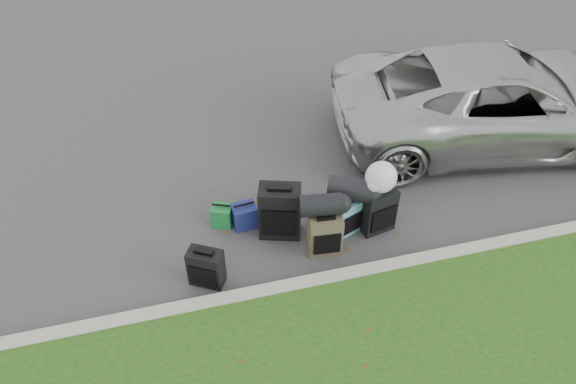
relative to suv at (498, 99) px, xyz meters
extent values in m
plane|color=#383535|center=(-3.62, -1.33, -0.72)|extent=(120.00, 120.00, 0.00)
cube|color=#9E937F|center=(-3.62, -2.33, -0.65)|extent=(120.00, 0.18, 0.15)
imported|color=#B7B7B2|center=(0.00, 0.00, 0.00)|extent=(5.49, 3.17, 1.44)
cube|color=black|center=(-4.95, -1.91, -0.46)|extent=(0.48, 0.41, 0.53)
cube|color=black|center=(-3.88, -1.30, -0.33)|extent=(0.62, 0.48, 0.79)
cube|color=#3D3825|center=(-3.39, -1.76, -0.43)|extent=(0.45, 0.30, 0.59)
cube|color=teal|center=(-2.99, -1.49, -0.45)|extent=(0.43, 0.34, 0.53)
cube|color=black|center=(-2.58, -1.55, -0.38)|extent=(0.49, 0.35, 0.67)
cube|color=#1B7A34|center=(-4.61, -0.94, -0.56)|extent=(0.34, 0.31, 0.31)
cube|color=navy|center=(-4.31, -1.04, -0.55)|extent=(0.35, 0.28, 0.34)
cylinder|color=black|center=(-3.43, -1.66, 0.01)|extent=(0.56, 0.36, 0.28)
cylinder|color=black|center=(-2.96, -1.42, -0.03)|extent=(0.65, 0.53, 0.32)
sphere|color=silver|center=(-2.58, -1.51, 0.16)|extent=(0.42, 0.42, 0.42)
camera|label=1|loc=(-5.10, -6.50, 4.82)|focal=35.00mm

